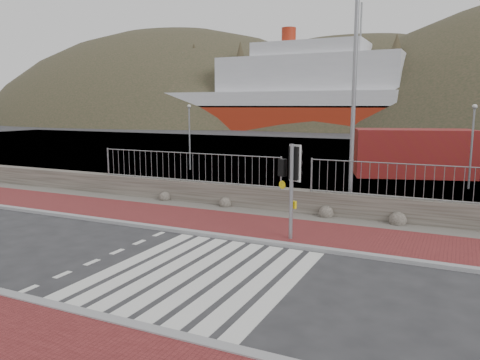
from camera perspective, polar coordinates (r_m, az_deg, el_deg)
The scene contains 15 objects.
ground at distance 11.66m, azimuth -4.79°, elevation -11.33°, with size 220.00×220.00×0.00m, color #28282B.
sidewalk_far at distance 15.52m, azimuth 3.61°, elevation -5.95°, with size 40.00×3.00×0.08m, color maroon.
kerb_near at distance 9.38m, azimuth -14.42°, elevation -16.53°, with size 40.00×0.25×0.12m, color gray.
kerb_far at distance 14.18m, azimuth 1.34°, elevation -7.34°, with size 40.00×0.25×0.12m, color gray.
zebra_crossing at distance 11.66m, azimuth -4.79°, elevation -11.30°, with size 4.62×5.60×0.01m.
gravel_strip at distance 17.34m, azimuth 6.07°, elevation -4.41°, with size 40.00×1.50×0.06m, color #59544C.
stone_wall at distance 17.99m, azimuth 6.94°, elevation -2.56°, with size 40.00×0.60×0.90m, color #4C473E.
railing at distance 17.62m, azimuth 6.87°, elevation 1.71°, with size 18.07×0.07×1.22m.
quay at distance 37.96m, azimuth 16.85°, elevation 2.55°, with size 120.00×40.00×0.50m, color #4C4C4F.
water at distance 72.66m, azimuth 21.04°, elevation 5.28°, with size 220.00×50.00×0.05m, color #3F4C54.
ferry at distance 83.02m, azimuth 4.09°, elevation 9.95°, with size 50.00×16.00×20.00m.
hills_backdrop at distance 101.05m, azimuth 25.26°, elevation -7.38°, with size 254.00×90.00×100.00m.
traffic_signal_far at distance 13.94m, azimuth 6.19°, elevation 1.07°, with size 0.72×0.46×2.94m.
streetlight at distance 17.88m, azimuth 14.26°, elevation 12.12°, with size 1.91×0.56×9.05m.
shipping_container at distance 28.75m, azimuth 20.37°, elevation 3.11°, with size 6.51×2.71×2.71m, color maroon.
Camera 1 is at (5.52, -9.43, 4.06)m, focal length 35.00 mm.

